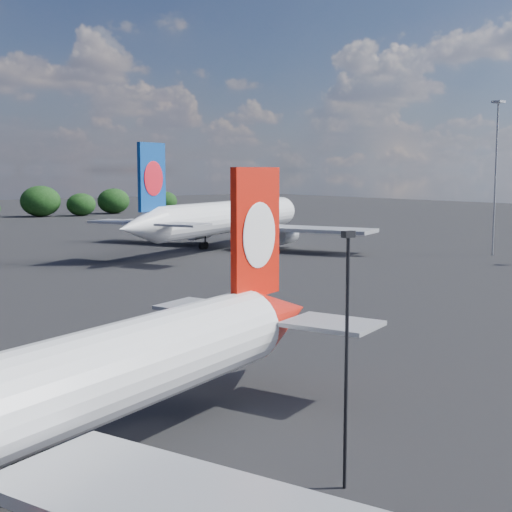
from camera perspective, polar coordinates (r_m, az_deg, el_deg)
qantas_airliner at (r=31.98m, az=-15.75°, el=-10.51°), size 40.98×39.40×13.79m
china_southern_airliner at (r=122.70m, az=-2.68°, el=3.01°), size 51.03×49.22×17.60m
apron_lamp_post at (r=30.43m, az=7.26°, el=-7.25°), size 0.55×0.30×11.13m
floodlight_mast_near at (r=120.05m, az=18.67°, el=7.47°), size 1.60×1.60×24.46m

